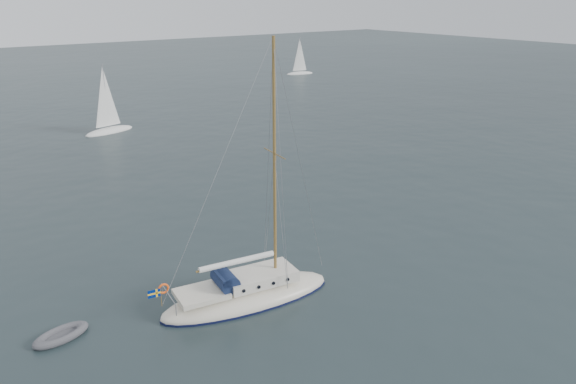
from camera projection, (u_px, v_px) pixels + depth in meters
ground at (288, 273)px, 30.11m from camera, size 300.00×300.00×0.00m
sailboat at (247, 282)px, 27.16m from camera, size 9.18×2.75×13.07m
dinghy at (61, 335)px, 24.41m from camera, size 2.53×1.14×0.36m
distant_yacht_c at (106, 102)px, 59.32m from camera, size 5.78×3.09×7.66m
distant_yacht_b at (300, 57)px, 102.03m from camera, size 5.29×2.82×7.01m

